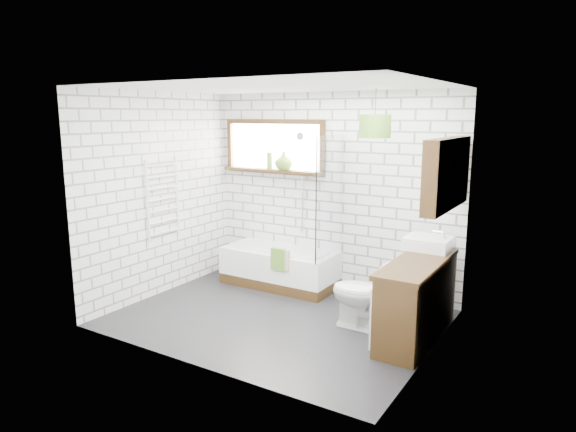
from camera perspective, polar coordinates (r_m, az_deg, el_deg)
The scene contains 22 objects.
floor at distance 5.81m, azimuth -1.32°, elevation -11.31°, with size 3.40×2.60×0.01m, color black.
ceiling at distance 5.38m, azimuth -1.44°, elevation 14.23°, with size 3.40×2.60×0.01m, color white.
wall_back at distance 6.58m, azimuth 4.83°, elevation 2.67°, with size 3.40×0.01×2.50m, color white.
wall_front at distance 4.44m, azimuth -10.58°, elevation -1.61°, with size 3.40×0.01×2.50m, color white.
wall_left at distance 6.53m, azimuth -14.03°, elevation 2.32°, with size 0.01×2.60×2.50m, color white.
wall_right at distance 4.77m, azimuth 16.09°, elevation -0.99°, with size 0.01×2.60×2.50m, color white.
window at distance 6.90m, azimuth -1.63°, elevation 7.70°, with size 1.52×0.16×0.68m, color black.
towel_radiator at distance 6.51m, azimuth -13.74°, elevation 1.86°, with size 0.06×0.52×1.00m, color white.
mirror_cabinet at distance 5.30m, azimuth 17.21°, elevation 4.52°, with size 0.16×1.20×0.70m, color black.
shower_riser at distance 6.71m, azimuth 1.61°, elevation 3.74°, with size 0.02×0.02×1.30m, color silver.
bathtub at distance 6.79m, azimuth -0.95°, elevation -5.73°, with size 1.50×0.66×0.49m, color white.
shower_screen at distance 6.21m, azimuth 4.72°, elevation 2.05°, with size 0.02×0.72×1.50m, color white.
towel_green at distance 6.36m, azimuth -1.05°, elevation -4.82°, with size 0.20×0.06×0.28m, color #538427.
towel_beige at distance 6.33m, azimuth -0.67°, elevation -4.89°, with size 0.20×0.05×0.26m, color tan.
vanity at distance 5.36m, azimuth 14.15°, elevation -9.02°, with size 0.45×1.40×0.80m, color black.
basin at distance 5.70m, azimuth 15.33°, elevation -2.94°, with size 0.47×0.41×0.14m, color white.
tap at distance 5.64m, azimuth 16.92°, elevation -2.45°, with size 0.03×0.03×0.17m, color silver.
toilet at distance 5.47m, azimuth 8.63°, elevation -8.58°, with size 0.75×0.43×0.76m, color white.
vase_olive at distance 6.80m, azimuth -0.49°, elevation 5.99°, with size 0.24×0.24×0.25m, color #5A892A.
vase_dark at distance 6.80m, azimuth -0.55°, elevation 5.85°, with size 0.20×0.20×0.21m, color black.
bottle at distance 6.92m, azimuth -2.06°, elevation 5.99°, with size 0.07×0.07×0.23m, color #5A892A.
pendant at distance 5.65m, azimuth 9.64°, elevation 9.82°, with size 0.34×0.34×0.25m, color #538427.
Camera 1 is at (2.93, -4.50, 2.22)m, focal length 32.00 mm.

